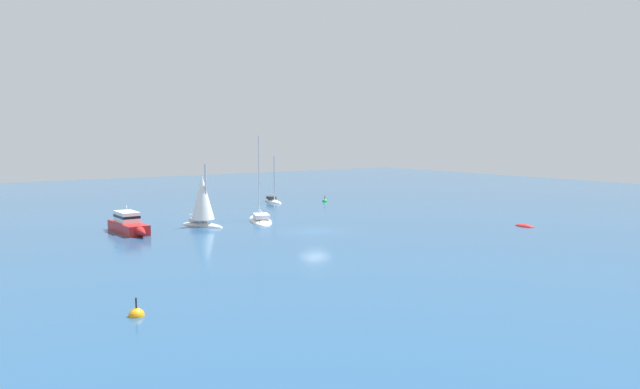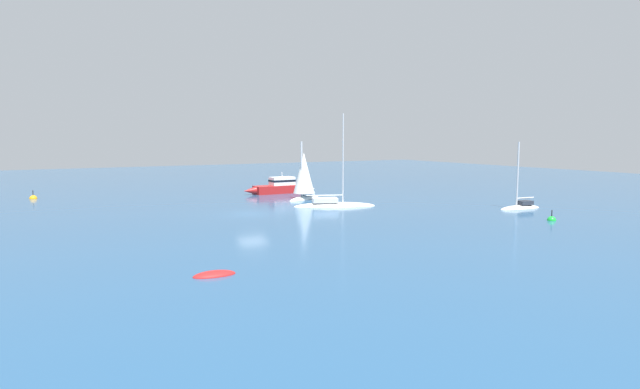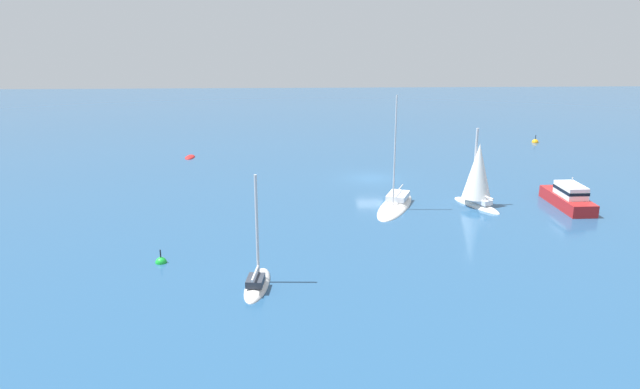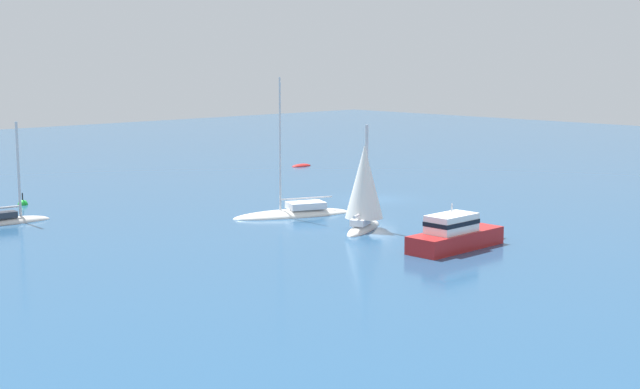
% 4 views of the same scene
% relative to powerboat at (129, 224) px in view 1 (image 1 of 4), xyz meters
% --- Properties ---
extents(ground_plane, '(160.00, 160.00, 0.00)m').
position_rel_powerboat_xyz_m(ground_plane, '(14.45, -9.22, -0.76)').
color(ground_plane, navy).
extents(powerboat, '(2.05, 7.57, 2.50)m').
position_rel_powerboat_xyz_m(powerboat, '(0.00, 0.00, 0.00)').
color(powerboat, '#B21E1E').
rests_on(powerboat, ground).
extents(sailboat, '(1.74, 4.64, 6.59)m').
position_rel_powerboat_xyz_m(sailboat, '(23.66, 13.79, -0.60)').
color(sailboat, silver).
rests_on(sailboat, ground).
extents(yacht, '(4.96, 8.14, 9.29)m').
position_rel_powerboat_xyz_m(yacht, '(13.58, -0.45, -0.66)').
color(yacht, silver).
rests_on(yacht, ground).
extents(rib, '(1.08, 2.16, 0.47)m').
position_rel_powerboat_xyz_m(rib, '(32.86, -18.84, -0.76)').
color(rib, '#B21E1E').
rests_on(rib, ground).
extents(ketch, '(3.22, 5.02, 6.56)m').
position_rel_powerboat_xyz_m(ketch, '(7.17, -0.29, 1.58)').
color(ketch, silver).
rests_on(ketch, ground).
extents(channel_buoy, '(0.80, 0.80, 1.32)m').
position_rel_powerboat_xyz_m(channel_buoy, '(-7.76, -25.43, -0.76)').
color(channel_buoy, orange).
rests_on(channel_buoy, ground).
extents(mooring_buoy, '(0.69, 0.69, 1.18)m').
position_rel_powerboat_xyz_m(mooring_buoy, '(29.69, 10.25, -0.76)').
color(mooring_buoy, green).
rests_on(mooring_buoy, ground).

